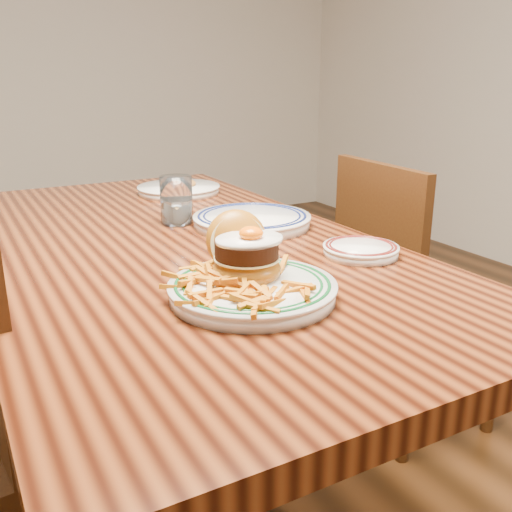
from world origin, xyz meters
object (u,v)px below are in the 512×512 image
side_plate (361,249)px  table (175,276)px  main_plate (250,274)px  chair_right (404,291)px

side_plate → table: bearing=155.0°
table → side_plate: size_ratio=9.42×
table → main_plate: main_plate is taller
table → main_plate: 0.41m
chair_right → side_plate: bearing=39.4°
main_plate → side_plate: bearing=27.4°
chair_right → side_plate: size_ratio=5.15×
table → chair_right: 0.79m
chair_right → main_plate: size_ratio=2.86×
table → chair_right: size_ratio=1.83×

